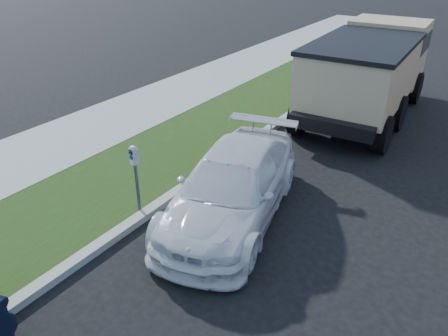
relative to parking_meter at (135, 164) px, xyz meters
The scene contains 5 objects.
ground 3.03m from the parking_meter, ahead, with size 120.00×120.00×0.00m, color black.
streetside 3.77m from the parking_meter, 141.54° to the left, with size 6.12×50.00×0.15m.
parking_meter is the anchor object (origin of this frame).
white_wagon 2.09m from the parking_meter, 34.55° to the left, with size 2.01×4.94×1.43m, color silver.
dump_truck 8.98m from the parking_meter, 76.74° to the left, with size 3.07×7.10×2.73m.
Camera 1 is at (3.09, -5.77, 5.35)m, focal length 35.00 mm.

